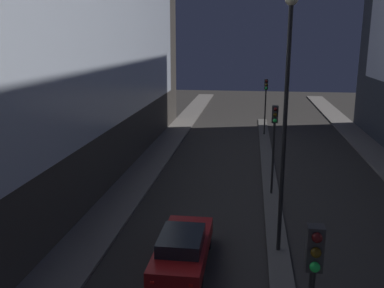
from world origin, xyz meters
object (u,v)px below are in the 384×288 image
Objects in this scene: car_left_lane at (183,248)px; street_lamp at (286,97)px; traffic_light_near at (312,288)px; traffic_light_mid at (274,130)px; traffic_light_far at (266,94)px.

street_lamp is at bearing 24.27° from car_left_lane.
traffic_light_near is 8.67m from street_lamp.
traffic_light_mid is 1.00× the size of traffic_light_far.
traffic_light_far is 0.49× the size of street_lamp.
street_lamp reaches higher than car_left_lane.
traffic_light_mid is at bearing 65.90° from car_left_lane.
car_left_lane is (-3.61, 6.65, -2.87)m from traffic_light_near.
traffic_light_far reaches higher than car_left_lane.
traffic_light_near is 29.50m from traffic_light_far.
street_lamp reaches higher than traffic_light_near.
traffic_light_near is 14.72m from traffic_light_mid.
traffic_light_near is at bearing -90.00° from traffic_light_mid.
traffic_light_far is (0.00, 14.78, 0.00)m from traffic_light_mid.
car_left_lane is at bearing -98.97° from traffic_light_far.
traffic_light_far is at bearing 90.00° from street_lamp.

